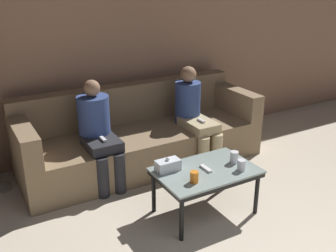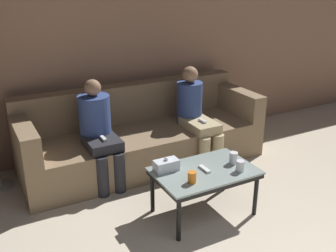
{
  "view_description": "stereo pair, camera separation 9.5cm",
  "coord_description": "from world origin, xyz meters",
  "px_view_note": "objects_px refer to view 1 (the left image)",
  "views": [
    {
      "loc": [
        -1.81,
        -0.61,
        2.11
      ],
      "look_at": [
        0.0,
        2.56,
        0.68
      ],
      "focal_mm": 42.0,
      "sensor_mm": 36.0,
      "label": 1
    },
    {
      "loc": [
        -1.72,
        -0.66,
        2.11
      ],
      "look_at": [
        0.0,
        2.56,
        0.68
      ],
      "focal_mm": 42.0,
      "sensor_mm": 36.0,
      "label": 2
    }
  ],
  "objects_px": {
    "cup_far_center": "(234,157)",
    "seated_person_left_end": "(98,130)",
    "tissue_box": "(168,165)",
    "seated_person_mid_left": "(194,113)",
    "game_remote": "(206,168)",
    "cup_near_right": "(241,165)",
    "cup_near_left": "(194,177)",
    "coffee_table": "(206,174)",
    "couch": "(140,137)"
  },
  "relations": [
    {
      "from": "cup_far_center",
      "to": "seated_person_left_end",
      "type": "distance_m",
      "value": 1.42
    },
    {
      "from": "tissue_box",
      "to": "seated_person_mid_left",
      "type": "height_order",
      "value": "seated_person_mid_left"
    },
    {
      "from": "tissue_box",
      "to": "game_remote",
      "type": "bearing_deg",
      "value": -27.25
    },
    {
      "from": "seated_person_left_end",
      "to": "cup_near_right",
      "type": "bearing_deg",
      "value": -53.31
    },
    {
      "from": "cup_near_left",
      "to": "seated_person_left_end",
      "type": "distance_m",
      "value": 1.26
    },
    {
      "from": "cup_near_left",
      "to": "seated_person_left_end",
      "type": "xyz_separation_m",
      "value": [
        -0.42,
        1.19,
        0.09
      ]
    },
    {
      "from": "cup_near_right",
      "to": "cup_far_center",
      "type": "bearing_deg",
      "value": 74.83
    },
    {
      "from": "tissue_box",
      "to": "seated_person_mid_left",
      "type": "relative_size",
      "value": 0.2
    },
    {
      "from": "coffee_table",
      "to": "cup_far_center",
      "type": "relative_size",
      "value": 8.25
    },
    {
      "from": "cup_near_left",
      "to": "seated_person_mid_left",
      "type": "xyz_separation_m",
      "value": [
        0.74,
        1.15,
        0.09
      ]
    },
    {
      "from": "couch",
      "to": "seated_person_left_end",
      "type": "distance_m",
      "value": 0.68
    },
    {
      "from": "couch",
      "to": "game_remote",
      "type": "distance_m",
      "value": 1.27
    },
    {
      "from": "couch",
      "to": "cup_near_left",
      "type": "height_order",
      "value": "couch"
    },
    {
      "from": "coffee_table",
      "to": "seated_person_left_end",
      "type": "relative_size",
      "value": 0.83
    },
    {
      "from": "cup_far_center",
      "to": "game_remote",
      "type": "height_order",
      "value": "cup_far_center"
    },
    {
      "from": "couch",
      "to": "cup_far_center",
      "type": "relative_size",
      "value": 25.12
    },
    {
      "from": "coffee_table",
      "to": "couch",
      "type": "bearing_deg",
      "value": 92.49
    },
    {
      "from": "cup_near_left",
      "to": "cup_near_right",
      "type": "distance_m",
      "value": 0.49
    },
    {
      "from": "couch",
      "to": "cup_near_left",
      "type": "xyz_separation_m",
      "value": [
        -0.16,
        -1.4,
        0.18
      ]
    },
    {
      "from": "cup_near_right",
      "to": "cup_far_center",
      "type": "distance_m",
      "value": 0.16
    },
    {
      "from": "cup_near_left",
      "to": "coffee_table",
      "type": "bearing_deg",
      "value": 32.72
    },
    {
      "from": "seated_person_mid_left",
      "to": "coffee_table",
      "type": "bearing_deg",
      "value": -117.44
    },
    {
      "from": "cup_far_center",
      "to": "seated_person_left_end",
      "type": "bearing_deg",
      "value": 131.77
    },
    {
      "from": "tissue_box",
      "to": "cup_near_left",
      "type": "bearing_deg",
      "value": -73.75
    },
    {
      "from": "couch",
      "to": "tissue_box",
      "type": "bearing_deg",
      "value": -102.9
    },
    {
      "from": "cup_near_right",
      "to": "cup_far_center",
      "type": "relative_size",
      "value": 0.91
    },
    {
      "from": "cup_far_center",
      "to": "seated_person_mid_left",
      "type": "bearing_deg",
      "value": 78.14
    },
    {
      "from": "coffee_table",
      "to": "game_remote",
      "type": "distance_m",
      "value": 0.06
    },
    {
      "from": "cup_near_right",
      "to": "game_remote",
      "type": "height_order",
      "value": "cup_near_right"
    },
    {
      "from": "cup_near_left",
      "to": "seated_person_left_end",
      "type": "height_order",
      "value": "seated_person_left_end"
    },
    {
      "from": "seated_person_mid_left",
      "to": "seated_person_left_end",
      "type": "bearing_deg",
      "value": 178.31
    },
    {
      "from": "coffee_table",
      "to": "cup_near_right",
      "type": "distance_m",
      "value": 0.33
    },
    {
      "from": "cup_near_left",
      "to": "cup_far_center",
      "type": "distance_m",
      "value": 0.54
    },
    {
      "from": "tissue_box",
      "to": "game_remote",
      "type": "xyz_separation_m",
      "value": [
        0.31,
        -0.16,
        -0.04
      ]
    },
    {
      "from": "cup_far_center",
      "to": "seated_person_left_end",
      "type": "xyz_separation_m",
      "value": [
        -0.94,
        1.06,
        0.09
      ]
    },
    {
      "from": "game_remote",
      "to": "seated_person_mid_left",
      "type": "bearing_deg",
      "value": 62.56
    },
    {
      "from": "cup_near_right",
      "to": "seated_person_left_end",
      "type": "height_order",
      "value": "seated_person_left_end"
    },
    {
      "from": "cup_far_center",
      "to": "game_remote",
      "type": "relative_size",
      "value": 0.74
    },
    {
      "from": "cup_far_center",
      "to": "tissue_box",
      "type": "xyz_separation_m",
      "value": [
        -0.62,
        0.17,
        -0.0
      ]
    },
    {
      "from": "cup_near_left",
      "to": "game_remote",
      "type": "xyz_separation_m",
      "value": [
        0.22,
        0.14,
        -0.04
      ]
    },
    {
      "from": "tissue_box",
      "to": "game_remote",
      "type": "height_order",
      "value": "tissue_box"
    },
    {
      "from": "seated_person_left_end",
      "to": "seated_person_mid_left",
      "type": "height_order",
      "value": "seated_person_mid_left"
    },
    {
      "from": "seated_person_left_end",
      "to": "seated_person_mid_left",
      "type": "relative_size",
      "value": 0.99
    },
    {
      "from": "cup_near_left",
      "to": "tissue_box",
      "type": "xyz_separation_m",
      "value": [
        -0.09,
        0.3,
        0.0
      ]
    },
    {
      "from": "cup_near_left",
      "to": "cup_near_right",
      "type": "xyz_separation_m",
      "value": [
        0.49,
        -0.03,
        0.0
      ]
    },
    {
      "from": "game_remote",
      "to": "cup_near_right",
      "type": "bearing_deg",
      "value": -31.78
    },
    {
      "from": "cup_near_right",
      "to": "seated_person_left_end",
      "type": "bearing_deg",
      "value": 126.69
    },
    {
      "from": "cup_near_right",
      "to": "seated_person_left_end",
      "type": "distance_m",
      "value": 1.51
    },
    {
      "from": "couch",
      "to": "cup_near_right",
      "type": "height_order",
      "value": "couch"
    },
    {
      "from": "cup_far_center",
      "to": "seated_person_left_end",
      "type": "relative_size",
      "value": 0.1
    }
  ]
}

